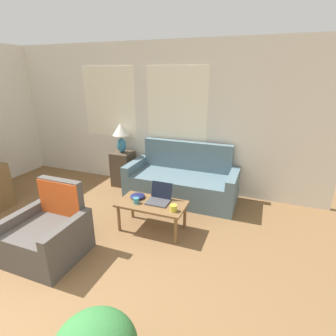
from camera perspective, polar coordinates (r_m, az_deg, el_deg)
name	(u,v)px	position (r m, az deg, el deg)	size (l,w,h in m)	color
wall_back	(146,117)	(4.97, -4.74, 11.00)	(6.46, 0.06, 2.60)	silver
couch	(182,182)	(4.58, 3.09, -3.13)	(1.88, 0.80, 0.95)	slate
armchair	(50,235)	(3.53, -24.37, -13.13)	(0.80, 0.76, 0.88)	#514C47
side_table	(123,169)	(5.15, -9.73, -0.14)	(0.37, 0.37, 0.66)	#4C3D2D
table_lamp	(121,134)	(4.96, -10.20, 7.36)	(0.31, 0.31, 0.56)	teal
coffee_table	(152,206)	(3.64, -3.53, -8.33)	(0.93, 0.49, 0.42)	brown
laptop	(159,198)	(3.63, -1.91, -6.46)	(0.30, 0.29, 0.24)	#47474C
cup_navy	(136,201)	(3.61, -6.95, -7.04)	(0.08, 0.08, 0.08)	teal
cup_yellow	(173,208)	(3.39, 1.18, -8.70)	(0.09, 0.09, 0.08)	gold
snack_bowl	(138,196)	(3.76, -6.65, -6.09)	(0.21, 0.21, 0.05)	#191E4C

